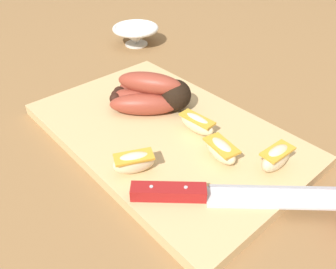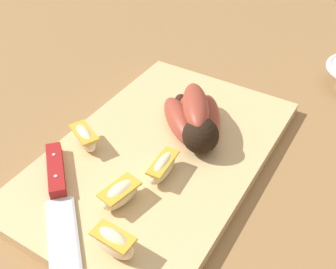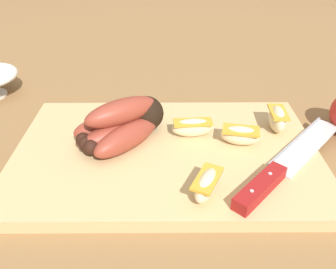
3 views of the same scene
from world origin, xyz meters
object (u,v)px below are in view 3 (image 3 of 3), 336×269
object	(u,v)px
banana_bunch	(122,124)
apple_wedge_near	(238,135)
apple_wedge_middle	(275,118)
chefs_knife	(276,171)
apple_wedge_far	(191,127)
apple_wedge_extra	(205,184)

from	to	relation	value
banana_bunch	apple_wedge_near	world-z (taller)	banana_bunch
apple_wedge_middle	apple_wedge_near	bearing A→B (deg)	31.55
banana_bunch	chefs_knife	size ratio (longest dim) A/B	0.66
apple_wedge_far	apple_wedge_extra	bearing A→B (deg)	93.71
banana_bunch	apple_wedge_extra	size ratio (longest dim) A/B	2.26
banana_bunch	apple_wedge_near	size ratio (longest dim) A/B	2.29
apple_wedge_near	apple_wedge_extra	xyz separation A→B (m)	(0.06, 0.11, 0.00)
chefs_knife	apple_wedge_middle	distance (m)	0.12
apple_wedge_near	apple_wedge_middle	bearing A→B (deg)	-148.45
apple_wedge_extra	chefs_knife	bearing A→B (deg)	-159.11
banana_bunch	apple_wedge_extra	distance (m)	0.17
apple_wedge_middle	apple_wedge_extra	bearing A→B (deg)	49.95
apple_wedge_extra	apple_wedge_near	bearing A→B (deg)	-119.03
apple_wedge_middle	apple_wedge_far	xyz separation A→B (m)	(0.14, 0.02, -0.00)
chefs_knife	apple_wedge_far	world-z (taller)	apple_wedge_far
banana_bunch	apple_wedge_middle	distance (m)	0.25
apple_wedge_near	banana_bunch	bearing A→B (deg)	-4.84
apple_wedge_near	apple_wedge_far	size ratio (longest dim) A/B	0.95
chefs_knife	apple_wedge_far	distance (m)	0.15
apple_wedge_near	apple_wedge_middle	size ratio (longest dim) A/B	1.13
apple_wedge_extra	banana_bunch	bearing A→B (deg)	-47.80
apple_wedge_extra	apple_wedge_far	bearing A→B (deg)	-86.29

